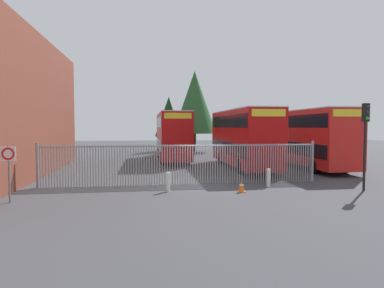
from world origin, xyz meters
TOP-DOWN VIEW (x-y plane):
  - ground_plane at (0.00, 8.00)m, footprint 100.00×100.00m
  - palisade_fence at (-1.08, 0.00)m, footprint 15.25×0.14m
  - double_decker_bus_near_gate at (9.23, 6.18)m, footprint 2.54×10.81m
  - double_decker_bus_behind_fence_left at (4.26, 6.58)m, footprint 2.54×10.81m
  - double_decker_bus_behind_fence_right at (-0.60, 12.96)m, footprint 2.54×10.81m
  - bollard_near_left at (-2.01, -1.94)m, footprint 0.20×0.20m
  - bollard_center_front at (3.32, -1.35)m, footprint 0.20×0.20m
  - traffic_cone_by_gate at (1.49, -2.59)m, footprint 0.34×0.34m
  - speed_limit_sign_post at (-8.70, -3.45)m, footprint 0.60×0.14m
  - traffic_light_kerbside at (7.56, -3.11)m, footprint 0.28×0.33m
  - tree_tall_back at (-0.10, 24.54)m, footprint 3.54×3.54m
  - tree_short_side at (2.98, 22.82)m, footprint 5.36×5.36m

SIDE VIEW (x-z plane):
  - ground_plane at x=0.00m, z-range 0.00..0.00m
  - traffic_cone_by_gate at x=1.49m, z-range -0.01..0.58m
  - bollard_near_left at x=-2.01m, z-range 0.00..0.95m
  - bollard_center_front at x=3.32m, z-range 0.00..0.95m
  - palisade_fence at x=-1.08m, z-range 0.01..2.36m
  - speed_limit_sign_post at x=-8.70m, z-range 0.58..2.98m
  - double_decker_bus_near_gate at x=9.23m, z-range 0.21..4.63m
  - double_decker_bus_behind_fence_left at x=4.26m, z-range 0.21..4.63m
  - double_decker_bus_behind_fence_right at x=-0.60m, z-range 0.21..4.63m
  - traffic_light_kerbside at x=7.56m, z-range 0.84..5.14m
  - tree_tall_back at x=-0.10m, z-range 0.94..7.89m
  - tree_short_side at x=2.98m, z-range 1.16..11.14m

